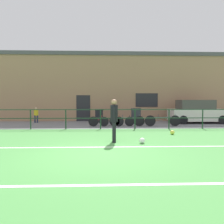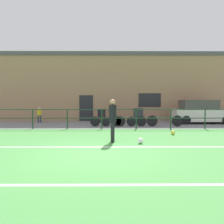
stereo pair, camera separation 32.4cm
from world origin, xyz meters
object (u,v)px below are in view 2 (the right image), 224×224
(trash_bin_0, at_px, (138,116))
(soccer_ball_spare, at_px, (173,133))
(spectator_child, at_px, (39,114))
(bicycle_parked_3, at_px, (118,121))
(soccer_ball_match, at_px, (140,141))
(parked_car_red, at_px, (200,112))
(bicycle_parked_0, at_px, (129,121))
(bicycle_parked_1, at_px, (165,121))
(player_goalkeeper, at_px, (113,118))
(trash_bin_1, at_px, (102,116))
(bicycle_parked_2, at_px, (108,121))

(trash_bin_0, bearing_deg, soccer_ball_spare, -78.08)
(spectator_child, distance_m, bicycle_parked_3, 6.37)
(soccer_ball_match, distance_m, parked_car_red, 9.32)
(soccer_ball_match, height_order, soccer_ball_spare, soccer_ball_match)
(bicycle_parked_0, bearing_deg, bicycle_parked_1, -1.72)
(soccer_ball_match, height_order, spectator_child, spectator_child)
(soccer_ball_spare, bearing_deg, soccer_ball_match, -130.32)
(spectator_child, relative_size, trash_bin_0, 1.05)
(parked_car_red, bearing_deg, player_goalkeeper, -131.70)
(bicycle_parked_1, height_order, trash_bin_1, trash_bin_1)
(parked_car_red, xyz_separation_m, bicycle_parked_1, (-3.10, -2.03, -0.43))
(bicycle_parked_2, bearing_deg, trash_bin_0, 35.61)
(trash_bin_0, relative_size, trash_bin_1, 1.09)
(player_goalkeeper, xyz_separation_m, bicycle_parked_1, (3.34, 5.19, -0.58))
(spectator_child, bearing_deg, bicycle_parked_2, 144.54)
(soccer_ball_match, relative_size, bicycle_parked_1, 0.09)
(bicycle_parked_3, relative_size, trash_bin_0, 2.04)
(bicycle_parked_3, bearing_deg, spectator_child, 156.63)
(soccer_ball_match, xyz_separation_m, trash_bin_1, (-1.82, 8.21, 0.42))
(bicycle_parked_2, xyz_separation_m, bicycle_parked_3, (0.68, -0.00, -0.01))
(trash_bin_1, bearing_deg, soccer_ball_match, -77.52)
(bicycle_parked_3, bearing_deg, soccer_ball_match, -83.49)
(bicycle_parked_0, bearing_deg, bicycle_parked_3, 180.00)
(parked_car_red, relative_size, bicycle_parked_1, 1.77)
(soccer_ball_spare, distance_m, bicycle_parked_1, 3.40)
(bicycle_parked_1, relative_size, trash_bin_1, 2.29)
(soccer_ball_match, bearing_deg, parked_car_red, 54.59)
(trash_bin_1, bearing_deg, bicycle_parked_1, -33.02)
(bicycle_parked_0, height_order, trash_bin_1, trash_bin_1)
(spectator_child, xyz_separation_m, bicycle_parked_3, (5.84, -2.52, -0.33))
(soccer_ball_match, relative_size, parked_car_red, 0.05)
(player_goalkeeper, height_order, spectator_child, player_goalkeeper)
(bicycle_parked_0, bearing_deg, trash_bin_1, 125.08)
(bicycle_parked_3, bearing_deg, soccer_ball_spare, -53.96)
(trash_bin_1, bearing_deg, spectator_child, -179.10)
(spectator_child, bearing_deg, bicycle_parked_1, 154.11)
(player_goalkeeper, bearing_deg, soccer_ball_spare, -55.57)
(soccer_ball_match, bearing_deg, spectator_child, 128.54)
(bicycle_parked_1, height_order, bicycle_parked_3, bicycle_parked_1)
(player_goalkeeper, relative_size, parked_car_red, 0.41)
(trash_bin_0, bearing_deg, bicycle_parked_3, -133.59)
(bicycle_parked_3, xyz_separation_m, trash_bin_1, (-1.18, 2.60, 0.19))
(parked_car_red, distance_m, bicycle_parked_1, 3.73)
(soccer_ball_match, distance_m, bicycle_parked_3, 5.65)
(parked_car_red, distance_m, trash_bin_1, 7.23)
(bicycle_parked_2, xyz_separation_m, trash_bin_0, (2.12, 1.52, 0.23))
(bicycle_parked_2, relative_size, trash_bin_0, 2.05)
(bicycle_parked_0, bearing_deg, trash_bin_0, 62.23)
(spectator_child, distance_m, parked_car_red, 11.88)
(parked_car_red, xyz_separation_m, trash_bin_1, (-7.20, 0.63, -0.29))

